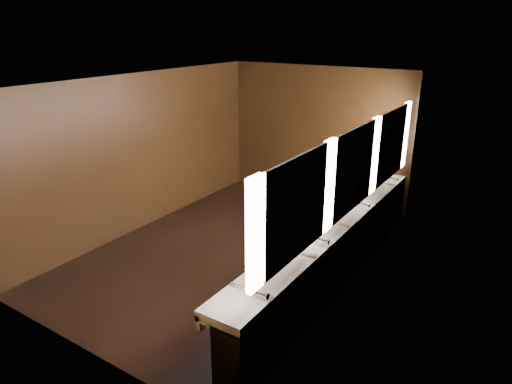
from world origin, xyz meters
TOP-DOWN VIEW (x-y plane):
  - floor at (0.00, 0.00)m, footprint 6.00×6.00m
  - ceiling at (0.00, 0.00)m, footprint 4.00×6.00m
  - wall_back at (0.00, 3.00)m, footprint 4.00×0.02m
  - wall_front at (0.00, -3.00)m, footprint 4.00×0.02m
  - wall_left at (-2.00, 0.00)m, footprint 0.02×6.00m
  - wall_right at (2.00, 0.00)m, footprint 0.02×6.00m
  - sink_counter at (1.79, 0.00)m, footprint 0.55×5.40m
  - mirror_band at (1.98, -0.00)m, footprint 0.06×5.03m
  - person at (1.19, -0.88)m, footprint 0.45×0.59m
  - trash_bin at (1.58, -1.32)m, footprint 0.43×0.43m

SIDE VIEW (x-z plane):
  - floor at x=0.00m, z-range 0.00..0.00m
  - trash_bin at x=1.58m, z-range 0.00..0.62m
  - sink_counter at x=1.79m, z-range -0.01..1.00m
  - person at x=1.19m, z-range 0.00..1.48m
  - wall_back at x=0.00m, z-range 0.00..2.80m
  - wall_front at x=0.00m, z-range 0.00..2.80m
  - wall_left at x=-2.00m, z-range 0.00..2.80m
  - wall_right at x=2.00m, z-range 0.00..2.80m
  - mirror_band at x=1.98m, z-range 1.17..2.32m
  - ceiling at x=0.00m, z-range 2.79..2.81m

